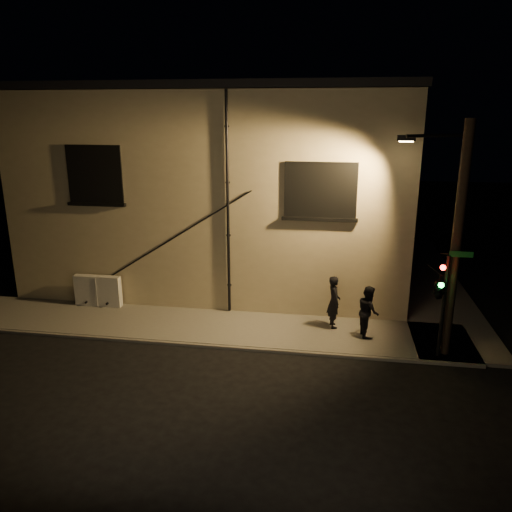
% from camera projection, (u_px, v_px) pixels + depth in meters
% --- Properties ---
extents(ground, '(90.00, 90.00, 0.00)m').
position_uv_depth(ground, '(264.00, 351.00, 16.69)').
color(ground, black).
extents(sidewalk, '(21.00, 16.00, 0.12)m').
position_uv_depth(sidewalk, '(308.00, 303.00, 20.65)').
color(sidewalk, '#5B5852').
rests_on(sidewalk, ground).
extents(building, '(16.20, 12.23, 8.80)m').
position_uv_depth(building, '(230.00, 182.00, 24.45)').
color(building, tan).
rests_on(building, ground).
extents(utility_cabinet, '(1.91, 0.32, 1.26)m').
position_uv_depth(utility_cabinet, '(98.00, 291.00, 20.13)').
color(utility_cabinet, '#BBB8B2').
rests_on(utility_cabinet, sidewalk).
extents(pedestrian_a, '(0.63, 0.80, 1.94)m').
position_uv_depth(pedestrian_a, '(334.00, 302.00, 18.02)').
color(pedestrian_a, black).
rests_on(pedestrian_a, sidewalk).
extents(pedestrian_b, '(0.84, 1.00, 1.82)m').
position_uv_depth(pedestrian_b, '(368.00, 311.00, 17.34)').
color(pedestrian_b, black).
rests_on(pedestrian_b, sidewalk).
extents(traffic_signal, '(1.33, 2.07, 3.51)m').
position_uv_depth(traffic_signal, '(439.00, 287.00, 15.39)').
color(traffic_signal, black).
rests_on(traffic_signal, sidewalk).
extents(streetlamp_pole, '(2.03, 1.40, 7.53)m').
position_uv_depth(streetlamp_pole, '(454.00, 238.00, 15.32)').
color(streetlamp_pole, black).
rests_on(streetlamp_pole, ground).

